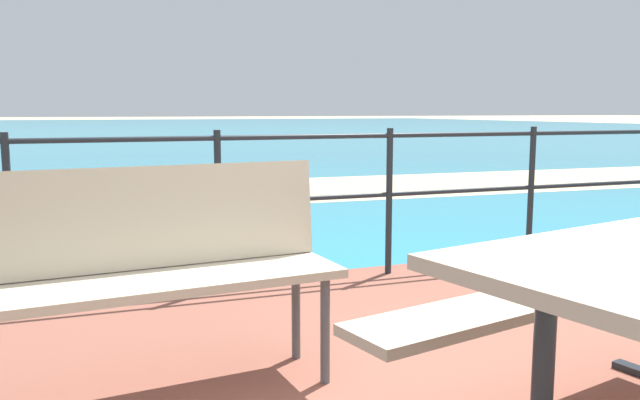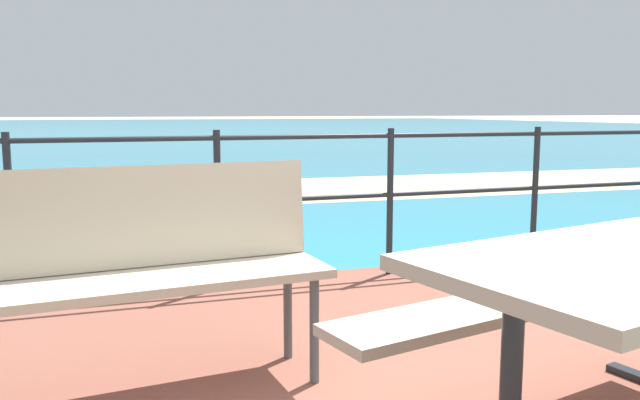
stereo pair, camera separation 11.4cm
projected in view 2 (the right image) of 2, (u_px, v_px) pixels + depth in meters
sea_water at (124, 130)px, 39.56m from camera, size 90.00×90.00×0.01m
beach_strip at (198, 193)px, 9.18m from camera, size 54.07×4.68×0.01m
park_bench at (144, 255)px, 2.55m from camera, size 1.47×0.55×0.90m
railing_fence at (308, 187)px, 4.19m from camera, size 5.94×0.04×1.01m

